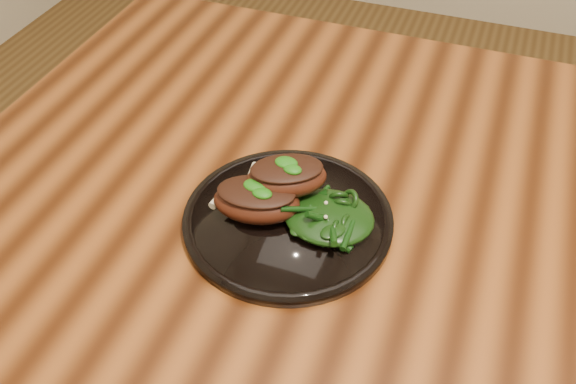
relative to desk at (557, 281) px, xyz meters
The scene contains 6 objects.
desk is the anchor object (origin of this frame).
plate 0.35m from the desk, 163.36° to the right, with size 0.25×0.25×0.02m.
lamb_chop_front 0.40m from the desk, 163.66° to the right, with size 0.11×0.08×0.05m.
lamb_chop_back 0.37m from the desk, 167.86° to the right, with size 0.11×0.10×0.04m.
herb_smear 0.37m from the desk, behind, with size 0.07×0.05×0.00m, color #0E4A07.
greens_heap 0.31m from the desk, 161.45° to the right, with size 0.11×0.10×0.04m.
Camera 1 is at (-0.14, -0.60, 1.30)m, focal length 40.00 mm.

